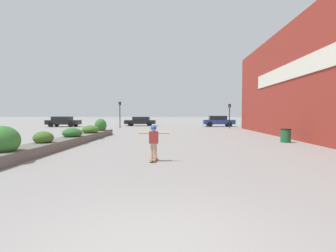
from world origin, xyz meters
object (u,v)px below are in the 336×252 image
trash_bin (286,136)px  traffic_light_right (230,112)px  skateboard (154,159)px  car_center_right (300,122)px  car_center_left (141,121)px  car_rightmost (63,121)px  skateboarder (154,138)px  traffic_light_left (120,110)px  car_leftmost (218,121)px

trash_bin → traffic_light_right: size_ratio=0.28×
skateboard → car_center_right: 33.58m
skateboard → car_center_left: (-4.63, 29.89, 0.66)m
car_center_right → car_rightmost: (-33.85, -1.32, 0.05)m
trash_bin → traffic_light_right: traffic_light_right is taller
skateboard → trash_bin: size_ratio=0.91×
skateboarder → car_rightmost: size_ratio=0.29×
traffic_light_left → car_leftmost: bearing=17.3°
car_leftmost → car_center_left: (-11.59, 2.01, -0.09)m
car_rightmost → traffic_light_left: bearing=71.5°
trash_bin → skateboarder: bearing=-138.7°
skateboarder → traffic_light_right: traffic_light_right is taller
trash_bin → skateboard: bearing=-138.7°
car_center_left → car_center_right: bearing=-94.7°
trash_bin → car_rightmost: bearing=139.7°
car_leftmost → car_center_left: size_ratio=0.95×
car_center_right → traffic_light_left: bearing=99.6°
skateboarder → car_rightmost: 30.71m
car_center_right → car_rightmost: bearing=92.2°
trash_bin → car_leftmost: (-0.99, 20.90, 0.39)m
traffic_light_left → skateboarder: bearing=-74.7°
car_leftmost → car_rightmost: (-22.22, -1.24, -0.04)m
skateboarder → car_leftmost: size_ratio=0.30×
car_center_left → car_center_right: (23.21, -1.93, -0.00)m
car_center_left → car_center_right: 23.29m
car_leftmost → car_center_right: bearing=90.4°
car_center_left → traffic_light_left: bearing=163.5°
trash_bin → car_center_left: (-12.58, 22.91, 0.30)m
skateboard → car_center_left: bearing=103.9°
trash_bin → car_center_left: size_ratio=0.19×
car_center_right → car_leftmost: bearing=90.4°
car_rightmost → traffic_light_left: size_ratio=1.33×
car_center_left → car_center_right: size_ratio=1.18×
skateboarder → car_center_left: 30.25m
skateboarder → trash_bin: bearing=46.4°
trash_bin → traffic_light_left: bearing=130.8°
skateboarder → trash_bin: skateboarder is taller
car_center_left → car_rightmost: bearing=107.0°
car_rightmost → skateboard: bearing=29.8°
skateboarder → traffic_light_left: 24.61m
trash_bin → traffic_light_left: 22.16m
car_center_right → traffic_light_right: bearing=113.8°
car_center_right → traffic_light_right: traffic_light_right is taller
traffic_light_left → car_center_right: bearing=9.6°
car_rightmost → car_center_left: bearing=107.0°
skateboard → car_center_left: size_ratio=0.17×
car_center_right → skateboarder: bearing=146.4°
car_rightmost → traffic_light_left: (8.80, -2.94, 1.55)m
skateboard → traffic_light_right: 24.41m
car_leftmost → trash_bin: bearing=2.7°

